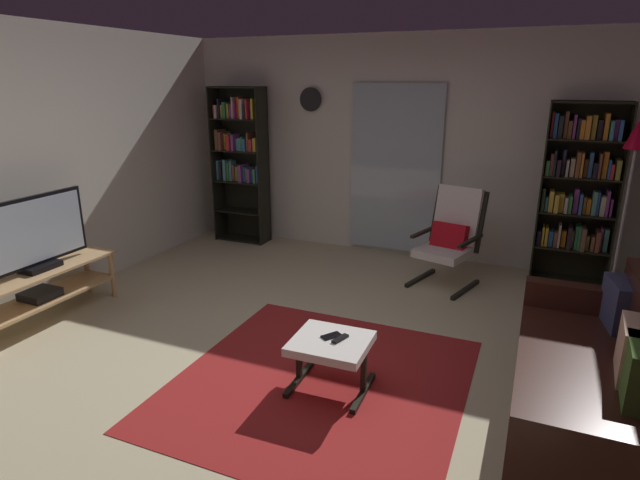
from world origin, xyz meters
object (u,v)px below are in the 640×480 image
(television, at_px, (35,235))
(bookshelf_near_sofa, at_px, (578,189))
(leather_sofa, at_px, (600,384))
(tv_stand, at_px, (43,287))
(floor_lamp_by_shelf, at_px, (635,153))
(ottoman, at_px, (331,348))
(wall_clock, at_px, (311,99))
(lounge_armchair, at_px, (451,235))
(cell_phone, at_px, (331,336))
(bookshelf_near_tv, at_px, (240,155))
(tv_remote, at_px, (340,339))

(television, relative_size, bookshelf_near_sofa, 0.54)
(bookshelf_near_sofa, relative_size, leather_sofa, 0.97)
(tv_stand, bearing_deg, floor_lamp_by_shelf, 26.24)
(bookshelf_near_sofa, xyz_separation_m, ottoman, (-1.57, -2.91, -0.70))
(tv_stand, relative_size, wall_clock, 4.74)
(television, bearing_deg, lounge_armchair, 36.30)
(floor_lamp_by_shelf, bearing_deg, cell_phone, -130.48)
(tv_stand, xyz_separation_m, wall_clock, (1.25, 3.06, 1.53))
(tv_stand, bearing_deg, lounge_armchair, 36.36)
(tv_stand, distance_m, leather_sofa, 4.44)
(tv_stand, relative_size, lounge_armchair, 1.34)
(tv_stand, xyz_separation_m, bookshelf_near_sofa, (4.33, 2.90, 0.69))
(ottoman, bearing_deg, floor_lamp_by_shelf, 50.22)
(tv_stand, relative_size, bookshelf_near_sofa, 0.73)
(bookshelf_near_tv, distance_m, leather_sofa, 4.93)
(bookshelf_near_sofa, distance_m, tv_remote, 3.32)
(cell_phone, bearing_deg, wall_clock, 151.47)
(tv_stand, height_order, lounge_armchair, lounge_armchair)
(bookshelf_near_tv, xyz_separation_m, tv_remote, (2.49, -2.84, -0.76))
(leather_sofa, xyz_separation_m, cell_phone, (-1.69, -0.20, 0.08))
(bookshelf_near_sofa, relative_size, wall_clock, 6.51)
(cell_phone, distance_m, wall_clock, 3.68)
(tv_stand, xyz_separation_m, television, (0.00, 0.01, 0.48))
(ottoman, bearing_deg, wall_clock, 116.19)
(tv_stand, bearing_deg, bookshelf_near_sofa, 33.78)
(bookshelf_near_tv, distance_m, lounge_armchair, 2.94)
(television, bearing_deg, leather_sofa, 2.96)
(bookshelf_near_tv, relative_size, leather_sofa, 1.03)
(tv_stand, relative_size, television, 1.35)
(leather_sofa, height_order, cell_phone, leather_sofa)
(bookshelf_near_tv, height_order, bookshelf_near_sofa, bookshelf_near_tv)
(bookshelf_near_sofa, relative_size, lounge_armchair, 1.85)
(bookshelf_near_tv, xyz_separation_m, ottoman, (2.43, -2.86, -0.84))
(bookshelf_near_sofa, distance_m, lounge_armchair, 1.38)
(bookshelf_near_sofa, bearing_deg, television, -146.27)
(leather_sofa, relative_size, floor_lamp_by_shelf, 1.10)
(television, distance_m, leather_sofa, 4.47)
(bookshelf_near_tv, distance_m, ottoman, 3.84)
(ottoman, height_order, cell_phone, cell_phone)
(cell_phone, height_order, floor_lamp_by_shelf, floor_lamp_by_shelf)
(leather_sofa, relative_size, wall_clock, 6.74)
(lounge_armchair, height_order, tv_remote, lounge_armchair)
(bookshelf_near_tv, relative_size, lounge_armchair, 1.96)
(tv_stand, relative_size, leather_sofa, 0.70)
(ottoman, bearing_deg, cell_phone, 107.39)
(leather_sofa, relative_size, tv_remote, 13.58)
(floor_lamp_by_shelf, bearing_deg, leather_sofa, -97.16)
(tv_stand, xyz_separation_m, tv_remote, (2.82, 0.01, 0.07))
(leather_sofa, bearing_deg, television, -177.04)
(wall_clock, bearing_deg, television, -112.24)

